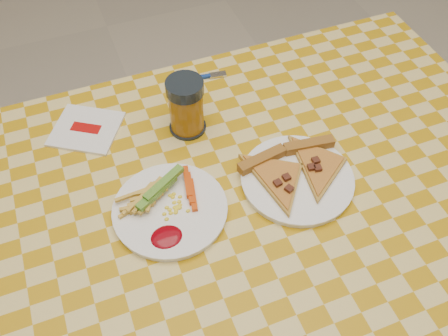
{
  "coord_description": "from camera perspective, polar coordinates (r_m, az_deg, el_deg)",
  "views": [
    {
      "loc": [
        -0.23,
        -0.51,
        1.55
      ],
      "look_at": [
        -0.0,
        0.07,
        0.78
      ],
      "focal_mm": 40.0,
      "sensor_mm": 36.0,
      "label": 1
    }
  ],
  "objects": [
    {
      "name": "fries_veggies",
      "position": [
        0.95,
        -7.01,
        -3.72
      ],
      "size": [
        0.18,
        0.16,
        0.04
      ],
      "color": "#EAD54A",
      "rests_on": "plate_left"
    },
    {
      "name": "fork",
      "position": [
        1.22,
        -2.72,
        10.34
      ],
      "size": [
        0.13,
        0.03,
        0.01
      ],
      "rotation": [
        0.0,
        0.0,
        -0.15
      ],
      "color": "navy",
      "rests_on": "table"
    },
    {
      "name": "plate_left",
      "position": [
        0.96,
        -6.17,
        -4.84
      ],
      "size": [
        0.26,
        0.26,
        0.01
      ],
      "primitive_type": "cylinder",
      "rotation": [
        0.0,
        0.0,
        0.27
      ],
      "color": "white",
      "rests_on": "table"
    },
    {
      "name": "napkin",
      "position": [
        1.13,
        -15.48,
        4.32
      ],
      "size": [
        0.19,
        0.18,
        0.01
      ],
      "rotation": [
        0.0,
        0.0,
        -0.57
      ],
      "color": "white",
      "rests_on": "table"
    },
    {
      "name": "table",
      "position": [
        1.03,
        1.72,
        -6.22
      ],
      "size": [
        1.28,
        0.88,
        0.76
      ],
      "color": "silver",
      "rests_on": "ground"
    },
    {
      "name": "drink_glass",
      "position": [
        1.06,
        -4.35,
        7.02
      ],
      "size": [
        0.08,
        0.08,
        0.13
      ],
      "color": "black",
      "rests_on": "table"
    },
    {
      "name": "plate_right",
      "position": [
        1.01,
        8.34,
        -1.34
      ],
      "size": [
        0.28,
        0.28,
        0.01
      ],
      "primitive_type": "cylinder",
      "rotation": [
        0.0,
        0.0,
        -0.31
      ],
      "color": "white",
      "rests_on": "table"
    },
    {
      "name": "pizza_slices",
      "position": [
        1.0,
        8.19,
        -0.13
      ],
      "size": [
        0.25,
        0.22,
        0.02
      ],
      "color": "#B08836",
      "rests_on": "plate_right"
    }
  ]
}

